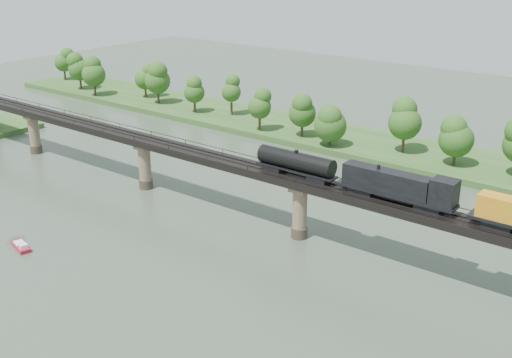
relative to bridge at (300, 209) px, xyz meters
The scene contains 7 objects.
ground 30.49m from the bridge, 90.00° to the right, with size 400.00×400.00×0.00m, color #354335.
far_bank 55.20m from the bridge, 90.00° to the left, with size 300.00×24.00×1.60m, color #2B4F1F.
bridge is the anchor object (origin of this frame).
bridge_superstructure 6.33m from the bridge, 90.00° to the left, with size 220.00×4.90×0.75m.
far_treeline 51.30m from the bridge, 99.23° to the left, with size 289.06×17.54×13.60m.
freight_train 33.97m from the bridge, ahead, with size 81.03×3.16×5.58m.
motorboat 49.19m from the bridge, 136.80° to the right, with size 5.45×3.17×1.44m.
Camera 1 is at (58.05, -57.87, 50.68)m, focal length 45.00 mm.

